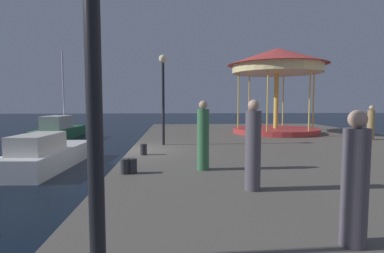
{
  "coord_description": "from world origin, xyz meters",
  "views": [
    {
      "loc": [
        1.78,
        -12.03,
        2.71
      ],
      "look_at": [
        2.75,
        4.56,
        1.35
      ],
      "focal_mm": 28.27,
      "sensor_mm": 36.0,
      "label": 1
    }
  ],
  "objects_px": {
    "person_mid_promenade": "(355,183)",
    "motorboat_white": "(48,155)",
    "bollard_center": "(144,149)",
    "person_by_the_water": "(371,124)",
    "carousel": "(277,70)",
    "person_near_carousel": "(253,148)",
    "sailboat_green": "(59,130)",
    "bollard_north": "(125,166)",
    "bollard_south": "(132,166)",
    "person_far_corner": "(203,137)",
    "lamp_post_mid_promenade": "(163,83)"
  },
  "relations": [
    {
      "from": "person_by_the_water",
      "to": "person_far_corner",
      "type": "bearing_deg",
      "value": -145.46
    },
    {
      "from": "sailboat_green",
      "to": "person_far_corner",
      "type": "height_order",
      "value": "sailboat_green"
    },
    {
      "from": "person_by_the_water",
      "to": "motorboat_white",
      "type": "bearing_deg",
      "value": -171.86
    },
    {
      "from": "lamp_post_mid_promenade",
      "to": "person_by_the_water",
      "type": "xyz_separation_m",
      "value": [
        10.41,
        1.24,
        -1.93
      ]
    },
    {
      "from": "person_far_corner",
      "to": "person_mid_promenade",
      "type": "height_order",
      "value": "person_far_corner"
    },
    {
      "from": "sailboat_green",
      "to": "bollard_south",
      "type": "distance_m",
      "value": 16.45
    },
    {
      "from": "person_mid_promenade",
      "to": "bollard_south",
      "type": "bearing_deg",
      "value": 129.15
    },
    {
      "from": "person_by_the_water",
      "to": "person_mid_promenade",
      "type": "bearing_deg",
      "value": -124.74
    },
    {
      "from": "person_far_corner",
      "to": "person_by_the_water",
      "type": "relative_size",
      "value": 1.12
    },
    {
      "from": "bollard_south",
      "to": "person_near_carousel",
      "type": "bearing_deg",
      "value": -31.35
    },
    {
      "from": "carousel",
      "to": "bollard_center",
      "type": "xyz_separation_m",
      "value": [
        -7.34,
        -7.29,
        -3.63
      ]
    },
    {
      "from": "bollard_center",
      "to": "person_by_the_water",
      "type": "bearing_deg",
      "value": 18.82
    },
    {
      "from": "motorboat_white",
      "to": "bollard_center",
      "type": "relative_size",
      "value": 13.99
    },
    {
      "from": "motorboat_white",
      "to": "bollard_north",
      "type": "relative_size",
      "value": 13.99
    },
    {
      "from": "bollard_south",
      "to": "carousel",
      "type": "bearing_deg",
      "value": 53.99
    },
    {
      "from": "sailboat_green",
      "to": "carousel",
      "type": "bearing_deg",
      "value": -17.16
    },
    {
      "from": "bollard_north",
      "to": "bollard_center",
      "type": "bearing_deg",
      "value": 86.01
    },
    {
      "from": "motorboat_white",
      "to": "person_near_carousel",
      "type": "bearing_deg",
      "value": -41.86
    },
    {
      "from": "lamp_post_mid_promenade",
      "to": "sailboat_green",
      "type": "bearing_deg",
      "value": 130.84
    },
    {
      "from": "motorboat_white",
      "to": "bollard_north",
      "type": "bearing_deg",
      "value": -49.33
    },
    {
      "from": "motorboat_white",
      "to": "person_by_the_water",
      "type": "xyz_separation_m",
      "value": [
        15.1,
        2.16,
        1.06
      ]
    },
    {
      "from": "lamp_post_mid_promenade",
      "to": "bollard_north",
      "type": "relative_size",
      "value": 9.92
    },
    {
      "from": "bollard_south",
      "to": "person_near_carousel",
      "type": "height_order",
      "value": "person_near_carousel"
    },
    {
      "from": "sailboat_green",
      "to": "bollard_center",
      "type": "height_order",
      "value": "sailboat_green"
    },
    {
      "from": "sailboat_green",
      "to": "person_mid_promenade",
      "type": "bearing_deg",
      "value": -60.09
    },
    {
      "from": "person_by_the_water",
      "to": "carousel",
      "type": "bearing_deg",
      "value": 136.34
    },
    {
      "from": "sailboat_green",
      "to": "motorboat_white",
      "type": "bearing_deg",
      "value": -71.77
    },
    {
      "from": "bollard_center",
      "to": "person_near_carousel",
      "type": "bearing_deg",
      "value": -58.32
    },
    {
      "from": "sailboat_green",
      "to": "person_mid_promenade",
      "type": "distance_m",
      "value": 21.92
    },
    {
      "from": "person_near_carousel",
      "to": "person_mid_promenade",
      "type": "distance_m",
      "value": 2.67
    },
    {
      "from": "carousel",
      "to": "person_by_the_water",
      "type": "distance_m",
      "value": 5.93
    },
    {
      "from": "lamp_post_mid_promenade",
      "to": "bollard_north",
      "type": "bearing_deg",
      "value": -98.76
    },
    {
      "from": "person_mid_promenade",
      "to": "motorboat_white",
      "type": "bearing_deg",
      "value": 130.83
    },
    {
      "from": "person_far_corner",
      "to": "person_by_the_water",
      "type": "xyz_separation_m",
      "value": [
        9.12,
        6.28,
        -0.1
      ]
    },
    {
      "from": "carousel",
      "to": "person_far_corner",
      "type": "relative_size",
      "value": 3.07
    },
    {
      "from": "sailboat_green",
      "to": "carousel",
      "type": "xyz_separation_m",
      "value": [
        14.77,
        -4.56,
        4.0
      ]
    },
    {
      "from": "bollard_south",
      "to": "person_far_corner",
      "type": "distance_m",
      "value": 2.08
    },
    {
      "from": "person_near_carousel",
      "to": "person_mid_promenade",
      "type": "xyz_separation_m",
      "value": [
        0.68,
        -2.58,
        -0.08
      ]
    },
    {
      "from": "person_near_carousel",
      "to": "person_by_the_water",
      "type": "bearing_deg",
      "value": 45.26
    },
    {
      "from": "sailboat_green",
      "to": "person_near_carousel",
      "type": "height_order",
      "value": "sailboat_green"
    },
    {
      "from": "sailboat_green",
      "to": "carousel",
      "type": "relative_size",
      "value": 1.09
    },
    {
      "from": "person_mid_promenade",
      "to": "bollard_center",
      "type": "bearing_deg",
      "value": 116.08
    },
    {
      "from": "carousel",
      "to": "person_near_carousel",
      "type": "xyz_separation_m",
      "value": [
        -4.54,
        -11.84,
        -2.91
      ]
    },
    {
      "from": "motorboat_white",
      "to": "bollard_south",
      "type": "height_order",
      "value": "motorboat_white"
    },
    {
      "from": "motorboat_white",
      "to": "person_near_carousel",
      "type": "relative_size",
      "value": 2.85
    },
    {
      "from": "motorboat_white",
      "to": "person_mid_promenade",
      "type": "height_order",
      "value": "person_mid_promenade"
    },
    {
      "from": "carousel",
      "to": "person_near_carousel",
      "type": "bearing_deg",
      "value": -110.98
    },
    {
      "from": "bollard_north",
      "to": "motorboat_white",
      "type": "bearing_deg",
      "value": 130.67
    },
    {
      "from": "lamp_post_mid_promenade",
      "to": "person_near_carousel",
      "type": "relative_size",
      "value": 2.02
    },
    {
      "from": "motorboat_white",
      "to": "person_mid_promenade",
      "type": "xyz_separation_m",
      "value": [
        7.54,
        -8.73,
        1.09
      ]
    }
  ]
}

